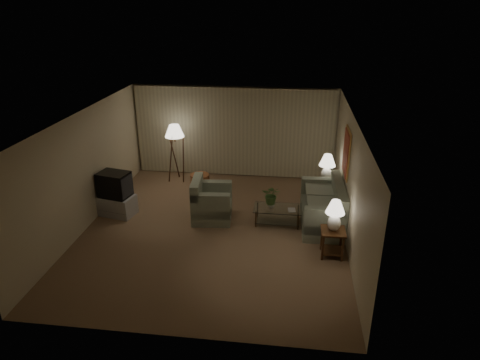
{
  "coord_description": "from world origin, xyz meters",
  "views": [
    {
      "loc": [
        1.7,
        -8.66,
        5.0
      ],
      "look_at": [
        0.54,
        0.6,
        1.03
      ],
      "focal_mm": 32.0,
      "sensor_mm": 36.0,
      "label": 1
    }
  ],
  "objects_px": {
    "side_table_near": "(333,238)",
    "floor_lamp": "(176,152)",
    "table_lamp_near": "(335,213)",
    "vase": "(271,205)",
    "crt_tv": "(114,184)",
    "coffee_table": "(277,213)",
    "side_table_far": "(325,188)",
    "table_lamp_far": "(327,166)",
    "armchair": "(212,203)",
    "sofa": "(322,208)",
    "tv_cabinet": "(117,205)",
    "ottoman": "(200,180)"
  },
  "relations": [
    {
      "from": "side_table_near",
      "to": "floor_lamp",
      "type": "xyz_separation_m",
      "value": [
        -4.27,
        3.55,
        0.49
      ]
    },
    {
      "from": "table_lamp_near",
      "to": "vase",
      "type": "bearing_deg",
      "value": 137.11
    },
    {
      "from": "side_table_near",
      "to": "crt_tv",
      "type": "xyz_separation_m",
      "value": [
        -5.2,
        1.24,
        0.4
      ]
    },
    {
      "from": "table_lamp_near",
      "to": "crt_tv",
      "type": "bearing_deg",
      "value": 166.55
    },
    {
      "from": "coffee_table",
      "to": "crt_tv",
      "type": "relative_size",
      "value": 1.39
    },
    {
      "from": "side_table_far",
      "to": "table_lamp_far",
      "type": "distance_m",
      "value": 0.64
    },
    {
      "from": "coffee_table",
      "to": "crt_tv",
      "type": "height_order",
      "value": "crt_tv"
    },
    {
      "from": "side_table_near",
      "to": "armchair",
      "type": "bearing_deg",
      "value": 154.77
    },
    {
      "from": "table_lamp_far",
      "to": "coffee_table",
      "type": "height_order",
      "value": "table_lamp_far"
    },
    {
      "from": "sofa",
      "to": "crt_tv",
      "type": "height_order",
      "value": "crt_tv"
    },
    {
      "from": "armchair",
      "to": "crt_tv",
      "type": "distance_m",
      "value": 2.44
    },
    {
      "from": "sofa",
      "to": "floor_lamp",
      "type": "height_order",
      "value": "floor_lamp"
    },
    {
      "from": "sofa",
      "to": "coffee_table",
      "type": "height_order",
      "value": "sofa"
    },
    {
      "from": "tv_cabinet",
      "to": "floor_lamp",
      "type": "relative_size",
      "value": 0.57
    },
    {
      "from": "floor_lamp",
      "to": "table_lamp_near",
      "type": "bearing_deg",
      "value": -39.73
    },
    {
      "from": "crt_tv",
      "to": "vase",
      "type": "bearing_deg",
      "value": 12.18
    },
    {
      "from": "sofa",
      "to": "coffee_table",
      "type": "relative_size",
      "value": 1.7
    },
    {
      "from": "sofa",
      "to": "table_lamp_near",
      "type": "xyz_separation_m",
      "value": [
        0.15,
        -1.35,
        0.59
      ]
    },
    {
      "from": "side_table_far",
      "to": "vase",
      "type": "relative_size",
      "value": 3.75
    },
    {
      "from": "armchair",
      "to": "floor_lamp",
      "type": "relative_size",
      "value": 0.67
    },
    {
      "from": "table_lamp_near",
      "to": "vase",
      "type": "xyz_separation_m",
      "value": [
        -1.35,
        1.25,
        -0.51
      ]
    },
    {
      "from": "sofa",
      "to": "side_table_near",
      "type": "relative_size",
      "value": 3.2
    },
    {
      "from": "tv_cabinet",
      "to": "floor_lamp",
      "type": "height_order",
      "value": "floor_lamp"
    },
    {
      "from": "sofa",
      "to": "crt_tv",
      "type": "relative_size",
      "value": 2.36
    },
    {
      "from": "coffee_table",
      "to": "tv_cabinet",
      "type": "xyz_separation_m",
      "value": [
        -4.0,
        -0.01,
        -0.03
      ]
    },
    {
      "from": "coffee_table",
      "to": "floor_lamp",
      "type": "distance_m",
      "value": 3.89
    },
    {
      "from": "coffee_table",
      "to": "ottoman",
      "type": "bearing_deg",
      "value": 139.66
    },
    {
      "from": "table_lamp_far",
      "to": "vase",
      "type": "height_order",
      "value": "table_lamp_far"
    },
    {
      "from": "side_table_far",
      "to": "vase",
      "type": "distance_m",
      "value": 1.91
    },
    {
      "from": "ottoman",
      "to": "table_lamp_near",
      "type": "bearing_deg",
      "value": -42.5
    },
    {
      "from": "floor_lamp",
      "to": "coffee_table",
      "type": "bearing_deg",
      "value": -36.78
    },
    {
      "from": "side_table_near",
      "to": "table_lamp_far",
      "type": "distance_m",
      "value": 2.68
    },
    {
      "from": "side_table_near",
      "to": "coffee_table",
      "type": "relative_size",
      "value": 0.53
    },
    {
      "from": "armchair",
      "to": "tv_cabinet",
      "type": "xyz_separation_m",
      "value": [
        -2.41,
        -0.07,
        -0.16
      ]
    },
    {
      "from": "table_lamp_near",
      "to": "floor_lamp",
      "type": "xyz_separation_m",
      "value": [
        -4.27,
        3.55,
        -0.11
      ]
    },
    {
      "from": "armchair",
      "to": "ottoman",
      "type": "height_order",
      "value": "armchair"
    },
    {
      "from": "side_table_far",
      "to": "crt_tv",
      "type": "relative_size",
      "value": 0.74
    },
    {
      "from": "side_table_near",
      "to": "side_table_far",
      "type": "relative_size",
      "value": 1.0
    },
    {
      "from": "table_lamp_near",
      "to": "side_table_far",
      "type": "bearing_deg",
      "value": 90.0
    },
    {
      "from": "side_table_near",
      "to": "side_table_far",
      "type": "xyz_separation_m",
      "value": [
        -0.0,
        2.6,
        -0.01
      ]
    },
    {
      "from": "table_lamp_far",
      "to": "vase",
      "type": "xyz_separation_m",
      "value": [
        -1.35,
        -1.35,
        -0.54
      ]
    },
    {
      "from": "side_table_near",
      "to": "ottoman",
      "type": "bearing_deg",
      "value": 137.5
    },
    {
      "from": "table_lamp_far",
      "to": "vase",
      "type": "relative_size",
      "value": 4.6
    },
    {
      "from": "vase",
      "to": "ottoman",
      "type": "bearing_deg",
      "value": 137.75
    },
    {
      "from": "table_lamp_far",
      "to": "crt_tv",
      "type": "height_order",
      "value": "table_lamp_far"
    },
    {
      "from": "tv_cabinet",
      "to": "side_table_near",
      "type": "bearing_deg",
      "value": -1.37
    },
    {
      "from": "sofa",
      "to": "side_table_near",
      "type": "height_order",
      "value": "sofa"
    },
    {
      "from": "sofa",
      "to": "tv_cabinet",
      "type": "bearing_deg",
      "value": -90.25
    },
    {
      "from": "side_table_near",
      "to": "vase",
      "type": "height_order",
      "value": "side_table_near"
    },
    {
      "from": "coffee_table",
      "to": "vase",
      "type": "height_order",
      "value": "vase"
    }
  ]
}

